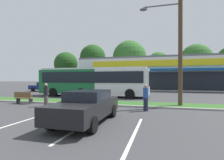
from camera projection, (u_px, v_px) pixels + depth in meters
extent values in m
cube|color=#2D5B23|center=(91.00, 102.00, 14.53)|extent=(56.00, 2.20, 0.12)
cube|color=#99968C|center=(85.00, 104.00, 13.36)|extent=(56.00, 0.24, 0.12)
cube|color=silver|center=(17.00, 123.00, 7.91)|extent=(0.12, 4.80, 0.01)
cube|color=silver|center=(83.00, 125.00, 7.47)|extent=(0.12, 4.80, 0.01)
cube|color=silver|center=(135.00, 133.00, 6.38)|extent=(0.12, 4.80, 0.01)
cube|color=silver|center=(158.00, 75.00, 33.63)|extent=(28.51, 10.31, 5.61)
cube|color=black|center=(158.00, 81.00, 28.63)|extent=(23.95, 0.08, 2.92)
cube|color=#0F4C8C|center=(158.00, 70.00, 27.98)|extent=(26.80, 1.40, 0.35)
cube|color=yellow|center=(158.00, 63.00, 28.57)|extent=(22.81, 0.16, 1.01)
cube|color=slate|center=(158.00, 59.00, 33.61)|extent=(28.51, 10.31, 0.30)
cylinder|color=#473323|center=(66.00, 79.00, 48.17)|extent=(0.44, 0.44, 3.80)
sphere|color=#1E4719|center=(66.00, 64.00, 48.14)|extent=(6.44, 6.44, 6.44)
cylinder|color=#473323|center=(93.00, 77.00, 44.75)|extent=(0.44, 0.44, 5.09)
sphere|color=#1E4719|center=(93.00, 57.00, 44.72)|extent=(6.52, 6.52, 6.52)
cylinder|color=#473323|center=(129.00, 78.00, 43.92)|extent=(0.44, 0.44, 4.30)
sphere|color=#2D6026|center=(129.00, 57.00, 43.89)|extent=(8.39, 8.39, 8.39)
cylinder|color=#473323|center=(158.00, 79.00, 44.63)|extent=(0.44, 0.44, 3.93)
sphere|color=#2D6026|center=(158.00, 63.00, 44.61)|extent=(5.69, 5.69, 5.69)
cylinder|color=#473323|center=(196.00, 79.00, 40.53)|extent=(0.44, 0.44, 3.95)
sphere|color=#2D6026|center=(196.00, 59.00, 40.51)|extent=(7.09, 7.09, 7.09)
cylinder|color=#4C3826|center=(180.00, 35.00, 12.43)|extent=(0.30, 0.30, 10.24)
cylinder|color=#59595B|center=(161.00, 6.00, 12.77)|extent=(2.60, 0.12, 0.10)
ellipsoid|color=#59595B|center=(144.00, 10.00, 13.12)|extent=(0.56, 0.32, 0.24)
cube|color=#196638|center=(71.00, 82.00, 20.62)|extent=(6.91, 2.64, 2.70)
cube|color=silver|center=(123.00, 82.00, 19.04)|extent=(5.66, 2.62, 2.70)
cube|color=silver|center=(93.00, 69.00, 19.90)|extent=(12.03, 2.45, 0.20)
cube|color=black|center=(89.00, 77.00, 18.64)|extent=(11.50, 0.21, 1.19)
cube|color=black|center=(150.00, 79.00, 18.33)|extent=(0.09, 2.17, 1.51)
cylinder|color=black|center=(133.00, 92.00, 19.95)|extent=(1.00, 0.31, 1.00)
cylinder|color=black|center=(130.00, 94.00, 17.68)|extent=(1.00, 0.31, 1.00)
cylinder|color=black|center=(89.00, 91.00, 21.29)|extent=(1.00, 0.31, 1.00)
cylinder|color=black|center=(81.00, 93.00, 19.02)|extent=(1.00, 0.31, 1.00)
cylinder|color=black|center=(64.00, 91.00, 22.15)|extent=(1.00, 0.31, 1.00)
cylinder|color=black|center=(54.00, 92.00, 19.88)|extent=(1.00, 0.31, 1.00)
cube|color=brown|center=(24.00, 98.00, 14.20)|extent=(1.60, 0.45, 0.06)
cube|color=brown|center=(23.00, 95.00, 14.01)|extent=(1.60, 0.06, 0.44)
cube|color=#333338|center=(31.00, 101.00, 14.04)|extent=(0.08, 0.36, 0.45)
cube|color=#333338|center=(18.00, 101.00, 14.36)|extent=(0.08, 0.36, 0.45)
cube|color=black|center=(86.00, 108.00, 8.00)|extent=(1.84, 4.63, 0.69)
cube|color=black|center=(88.00, 95.00, 8.22)|extent=(1.62, 2.08, 0.44)
cylinder|color=black|center=(93.00, 125.00, 6.38)|extent=(0.22, 0.64, 0.64)
cylinder|color=black|center=(51.00, 122.00, 6.84)|extent=(0.22, 0.64, 0.64)
cylinder|color=black|center=(113.00, 111.00, 9.15)|extent=(0.22, 0.64, 0.64)
cylinder|color=black|center=(82.00, 109.00, 9.61)|extent=(0.22, 0.64, 0.64)
cube|color=navy|center=(44.00, 87.00, 28.13)|extent=(4.62, 1.88, 0.66)
cube|color=black|center=(46.00, 84.00, 28.07)|extent=(2.08, 1.65, 0.50)
cylinder|color=black|center=(33.00, 90.00, 27.65)|extent=(0.64, 0.22, 0.64)
cylinder|color=black|center=(40.00, 89.00, 29.37)|extent=(0.64, 0.22, 0.64)
cylinder|color=black|center=(49.00, 90.00, 26.89)|extent=(0.64, 0.22, 0.64)
cylinder|color=black|center=(55.00, 89.00, 28.61)|extent=(0.64, 0.22, 0.64)
cube|color=silver|center=(108.00, 88.00, 26.18)|extent=(4.48, 1.73, 0.68)
cube|color=black|center=(106.00, 84.00, 26.24)|extent=(2.02, 1.52, 0.52)
cylinder|color=black|center=(118.00, 90.00, 26.61)|extent=(0.64, 0.22, 0.64)
cylinder|color=black|center=(115.00, 91.00, 25.03)|extent=(0.64, 0.22, 0.64)
cylinder|color=black|center=(101.00, 90.00, 27.35)|extent=(0.64, 0.22, 0.64)
cylinder|color=black|center=(97.00, 90.00, 25.76)|extent=(0.64, 0.22, 0.64)
cylinder|color=#1E2338|center=(146.00, 105.00, 10.88)|extent=(0.29, 0.29, 0.81)
cylinder|color=#264C99|center=(146.00, 93.00, 10.87)|extent=(0.34, 0.34, 0.64)
sphere|color=tan|center=(146.00, 86.00, 10.87)|extent=(0.22, 0.22, 0.22)
cylinder|color=#47423D|center=(46.00, 101.00, 12.70)|extent=(0.29, 0.29, 0.82)
cylinder|color=black|center=(46.00, 91.00, 12.69)|extent=(0.34, 0.34, 0.65)
sphere|color=tan|center=(46.00, 85.00, 12.69)|extent=(0.22, 0.22, 0.22)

